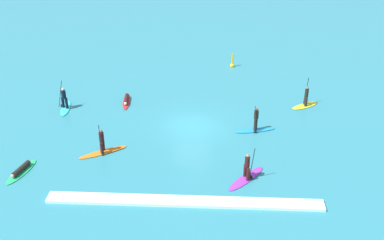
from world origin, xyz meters
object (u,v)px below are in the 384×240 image
Objects in this scene: surfer_on_blue_board at (256,125)px; surfer_on_purple_board at (247,173)px; marker_buoy at (232,64)px; surfer_on_orange_board at (102,147)px; surfer_on_green_board at (21,170)px; surfer_on_red_board at (126,100)px; surfer_on_teal_board at (65,103)px; surfer_on_yellow_board at (306,101)px.

surfer_on_purple_board is at bearing 66.31° from surfer_on_blue_board.
marker_buoy is at bearing 40.68° from surfer_on_purple_board.
surfer_on_green_board is at bearing -2.56° from surfer_on_orange_board.
surfer_on_blue_board is at bearing 61.76° from surfer_on_red_board.
surfer_on_orange_board is at bearing 133.59° from surfer_on_green_board.
surfer_on_teal_board is 0.90× the size of surfer_on_blue_board.
surfer_on_yellow_board is at bearing -55.68° from marker_buoy.
surfer_on_teal_board is at bearing -25.21° from surfer_on_blue_board.
surfer_on_orange_board is 1.15× the size of surfer_on_teal_board.
surfer_on_yellow_board is 9.79m from marker_buoy.
marker_buoy is at bearing -61.77° from surfer_on_teal_board.
surfer_on_red_board is at bearing 169.72° from surfer_on_green_board.
surfer_on_red_board is at bearing -122.72° from surfer_on_orange_board.
surfer_on_blue_board reaches higher than surfer_on_red_board.
surfer_on_green_board is 0.99× the size of surfer_on_purple_board.
surfer_on_blue_board is 1.01× the size of surfer_on_purple_board.
surfer_on_orange_board reaches higher than surfer_on_red_board.
surfer_on_red_board is (4.57, 1.38, -0.32)m from surfer_on_teal_board.
surfer_on_yellow_board reaches higher than marker_buoy.
surfer_on_teal_board reaches higher than surfer_on_red_board.
marker_buoy is at bearing 158.42° from surfer_on_green_board.
surfer_on_yellow_board reaches higher than surfer_on_green_board.
surfer_on_red_board is (-10.03, 4.16, -0.34)m from surfer_on_blue_board.
surfer_on_red_board is at bearing 147.44° from surfer_on_yellow_board.
surfer_on_yellow_board is (18.84, 1.38, -0.06)m from surfer_on_teal_board.
surfer_on_blue_board is 15.93m from surfer_on_green_board.
surfer_on_teal_board is 14.86m from surfer_on_blue_board.
surfer_on_purple_board reaches higher than marker_buoy.
surfer_on_blue_board is (14.60, -2.78, 0.02)m from surfer_on_teal_board.
surfer_on_green_board is at bearing 171.49° from surfer_on_teal_board.
surfer_on_green_board is at bearing 175.24° from surfer_on_yellow_board.
surfer_on_teal_board is 18.90m from surfer_on_yellow_board.
surfer_on_teal_board reaches higher than surfer_on_green_board.
surfer_on_purple_board is 18.15m from marker_buoy.
marker_buoy is at bearing 91.79° from surfer_on_yellow_board.
surfer_on_teal_board is 0.92× the size of surfer_on_red_board.
surfer_on_green_board is 2.10× the size of marker_buoy.
surfer_on_red_board is 11.91m from marker_buoy.
marker_buoy is (-5.52, 8.08, -0.17)m from surfer_on_yellow_board.
surfer_on_teal_board is at bearing -144.62° from marker_buoy.
surfer_on_purple_board is at bearing -129.64° from surfer_on_teal_board.
marker_buoy reaches higher than surfer_on_red_board.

